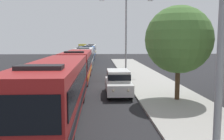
% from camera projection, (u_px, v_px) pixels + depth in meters
% --- Properties ---
extents(bus_lead, '(2.58, 12.26, 3.21)m').
position_uv_depth(bus_lead, '(57.00, 87.00, 13.28)').
color(bus_lead, maroon).
rests_on(bus_lead, ground_plane).
extents(bus_second_in_line, '(2.58, 12.09, 3.21)m').
position_uv_depth(bus_second_in_line, '(78.00, 64.00, 26.36)').
color(bus_second_in_line, maroon).
rests_on(bus_second_in_line, ground_plane).
extents(bus_middle, '(2.58, 11.48, 3.21)m').
position_uv_depth(bus_middle, '(85.00, 57.00, 38.90)').
color(bus_middle, silver).
rests_on(bus_middle, ground_plane).
extents(bus_fourth_in_line, '(2.58, 12.38, 3.21)m').
position_uv_depth(bus_fourth_in_line, '(88.00, 53.00, 50.92)').
color(bus_fourth_in_line, '#284C8C').
rests_on(bus_fourth_in_line, ground_plane).
extents(bus_rear, '(2.58, 12.31, 3.21)m').
position_uv_depth(bus_rear, '(90.00, 51.00, 63.73)').
color(bus_rear, silver).
rests_on(bus_rear, ground_plane).
extents(bus_tail_end, '(2.58, 10.73, 3.21)m').
position_uv_depth(bus_tail_end, '(92.00, 49.00, 76.35)').
color(bus_tail_end, silver).
rests_on(bus_tail_end, ground_plane).
extents(white_suv, '(1.86, 4.82, 1.90)m').
position_uv_depth(white_suv, '(118.00, 81.00, 19.30)').
color(white_suv, white).
rests_on(white_suv, ground_plane).
extents(box_truck_oncoming, '(2.35, 6.92, 3.15)m').
position_uv_depth(box_truck_oncoming, '(82.00, 48.00, 83.57)').
color(box_truck_oncoming, '#B7B7BC').
rests_on(box_truck_oncoming, ground_plane).
extents(streetlamp_near, '(6.31, 0.28, 7.59)m').
position_uv_depth(streetlamp_near, '(223.00, 11.00, 6.39)').
color(streetlamp_near, gray).
rests_on(streetlamp_near, sidewalk).
extents(streetlamp_mid, '(6.15, 0.28, 8.96)m').
position_uv_depth(streetlamp_mid, '(126.00, 28.00, 29.23)').
color(streetlamp_mid, gray).
rests_on(streetlamp_mid, sidewalk).
extents(roadside_tree, '(4.52, 4.52, 6.33)m').
position_uv_depth(roadside_tree, '(179.00, 40.00, 16.78)').
color(roadside_tree, '#4C3823').
rests_on(roadside_tree, sidewalk).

